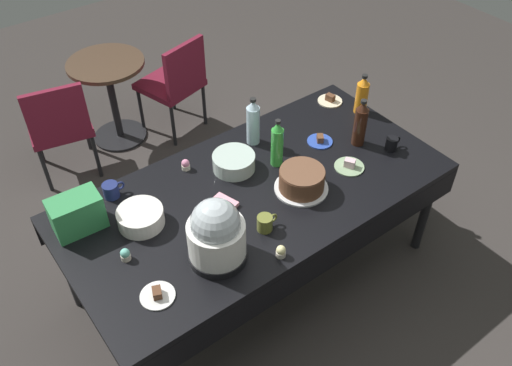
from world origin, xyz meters
TOP-DOWN VIEW (x-y plane):
  - ground at (0.00, 0.00)m, footprint 9.00×9.00m
  - potluck_table at (0.00, 0.00)m, footprint 2.20×1.10m
  - frosted_layer_cake at (0.21, -0.15)m, footprint 0.31×0.31m
  - slow_cooker at (-0.44, -0.28)m, footprint 0.30×0.30m
  - glass_salad_bowl at (0.01, 0.23)m, footprint 0.25×0.25m
  - ceramic_snack_bowl at (-0.64, 0.15)m, footprint 0.25×0.25m
  - dessert_plate_white at (-0.80, -0.31)m, footprint 0.17×0.17m
  - dessert_plate_cream at (0.93, 0.40)m, footprint 0.17×0.17m
  - dessert_plate_cobalt at (0.58, 0.11)m, footprint 0.16×0.16m
  - dessert_plate_sage at (0.56, -0.18)m, footprint 0.18×0.18m
  - cupcake_rose at (-0.22, 0.39)m, footprint 0.05×0.05m
  - cupcake_vanilla at (-0.19, -0.46)m, footprint 0.05×0.05m
  - cupcake_cocoa at (-0.82, -0.02)m, footprint 0.05×0.05m
  - soda_bottle_water at (0.25, 0.36)m, footprint 0.08×0.08m
  - soda_bottle_lime_soda at (0.23, 0.11)m, footprint 0.07×0.07m
  - soda_bottle_orange_juice at (1.01, 0.20)m, footprint 0.08×0.08m
  - soda_bottle_cola at (0.76, -0.04)m, footprint 0.08×0.08m
  - coffee_mug_olive at (-0.14, -0.27)m, footprint 0.12×0.08m
  - coffee_mug_black at (0.88, -0.21)m, footprint 0.11×0.07m
  - coffee_mug_navy at (-0.67, 0.44)m, footprint 0.13×0.09m
  - soda_carton at (-0.91, 0.32)m, footprint 0.27×0.17m
  - paper_napkin_stack at (-0.24, -0.00)m, footprint 0.18×0.18m
  - maroon_chair_left at (-0.56, 1.65)m, footprint 0.52×0.52m
  - maroon_chair_right at (0.42, 1.65)m, footprint 0.54×0.54m
  - round_cafe_table at (-0.05, 1.87)m, footprint 0.60×0.60m

SIDE VIEW (x-z plane):
  - ground at x=0.00m, z-range 0.00..0.00m
  - maroon_chair_left at x=-0.56m, z-range 0.07..0.92m
  - maroon_chair_right at x=0.42m, z-range 0.07..0.92m
  - round_cafe_table at x=-0.05m, z-range 0.14..0.86m
  - potluck_table at x=0.00m, z-range 0.31..1.06m
  - dessert_plate_white at x=-0.80m, z-range 0.74..0.78m
  - dessert_plate_cobalt at x=0.58m, z-range 0.74..0.78m
  - paper_napkin_stack at x=-0.24m, z-range 0.75..0.77m
  - dessert_plate_cream at x=0.93m, z-range 0.74..0.79m
  - dessert_plate_sage at x=0.56m, z-range 0.74..0.79m
  - cupcake_rose at x=-0.22m, z-range 0.75..0.82m
  - cupcake_vanilla at x=-0.19m, z-range 0.75..0.82m
  - cupcake_cocoa at x=-0.82m, z-range 0.75..0.82m
  - coffee_mug_black at x=0.88m, z-range 0.75..0.84m
  - coffee_mug_navy at x=-0.67m, z-range 0.75..0.84m
  - coffee_mug_olive at x=-0.14m, z-range 0.75..0.84m
  - ceramic_snack_bowl at x=-0.64m, z-range 0.75..0.84m
  - glass_salad_bowl at x=0.01m, z-range 0.75..0.84m
  - frosted_layer_cake at x=0.21m, z-range 0.75..0.88m
  - soda_carton at x=-0.91m, z-range 0.75..0.95m
  - soda_bottle_orange_juice at x=1.01m, z-range 0.74..1.02m
  - soda_bottle_lime_soda at x=0.23m, z-range 0.74..1.05m
  - soda_bottle_cola at x=0.76m, z-range 0.74..1.05m
  - soda_bottle_water at x=0.25m, z-range 0.74..1.06m
  - slow_cooker at x=-0.44m, z-range 0.74..1.10m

